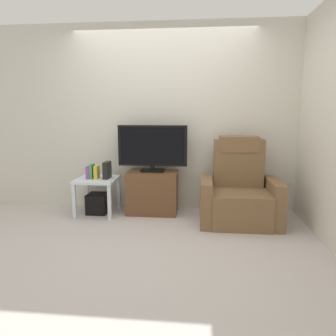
{
  "coord_description": "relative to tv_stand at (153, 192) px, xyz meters",
  "views": [
    {
      "loc": [
        0.5,
        -3.31,
        1.38
      ],
      "look_at": [
        0.12,
        0.5,
        0.7
      ],
      "focal_mm": 33.29,
      "sensor_mm": 36.0,
      "label": 1
    }
  ],
  "objects": [
    {
      "name": "ground_plane",
      "position": [
        0.13,
        -0.85,
        -0.29
      ],
      "size": [
        6.4,
        6.4,
        0.0
      ],
      "primitive_type": "plane",
      "color": "#BCB2AD"
    },
    {
      "name": "wall_back",
      "position": [
        0.13,
        0.28,
        1.01
      ],
      "size": [
        6.4,
        0.06,
        2.6
      ],
      "primitive_type": "cube",
      "color": "beige",
      "rests_on": "ground"
    },
    {
      "name": "tv_stand",
      "position": [
        0.0,
        0.0,
        0.0
      ],
      "size": [
        0.68,
        0.44,
        0.58
      ],
      "color": "brown",
      "rests_on": "ground"
    },
    {
      "name": "television",
      "position": [
        0.0,
        0.02,
        0.62
      ],
      "size": [
        0.95,
        0.2,
        0.63
      ],
      "color": "black",
      "rests_on": "tv_stand"
    },
    {
      "name": "recliner_armchair",
      "position": [
        1.15,
        -0.25,
        0.08
      ],
      "size": [
        0.98,
        0.78,
        1.08
      ],
      "rotation": [
        0.0,
        0.0,
        -0.17
      ],
      "color": "brown",
      "rests_on": "ground"
    },
    {
      "name": "side_table",
      "position": [
        -0.76,
        -0.1,
        0.12
      ],
      "size": [
        0.54,
        0.54,
        0.5
      ],
      "color": "silver",
      "rests_on": "ground"
    },
    {
      "name": "subwoofer_box",
      "position": [
        -0.76,
        -0.1,
        -0.16
      ],
      "size": [
        0.27,
        0.27,
        0.27
      ],
      "primitive_type": "cube",
      "color": "black",
      "rests_on": "ground"
    },
    {
      "name": "book_leftmost",
      "position": [
        -0.86,
        -0.12,
        0.29
      ],
      "size": [
        0.05,
        0.14,
        0.17
      ],
      "primitive_type": "cube",
      "color": "purple",
      "rests_on": "side_table"
    },
    {
      "name": "book_middle",
      "position": [
        -0.81,
        -0.12,
        0.3
      ],
      "size": [
        0.04,
        0.14,
        0.2
      ],
      "primitive_type": "cube",
      "color": "#388C4C",
      "rests_on": "side_table"
    },
    {
      "name": "book_rightmost",
      "position": [
        -0.75,
        -0.12,
        0.29
      ],
      "size": [
        0.05,
        0.13,
        0.18
      ],
      "primitive_type": "cube",
      "color": "gold",
      "rests_on": "side_table"
    },
    {
      "name": "game_console",
      "position": [
        -0.61,
        -0.09,
        0.32
      ],
      "size": [
        0.07,
        0.2,
        0.23
      ],
      "primitive_type": "cube",
      "color": "black",
      "rests_on": "side_table"
    }
  ]
}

